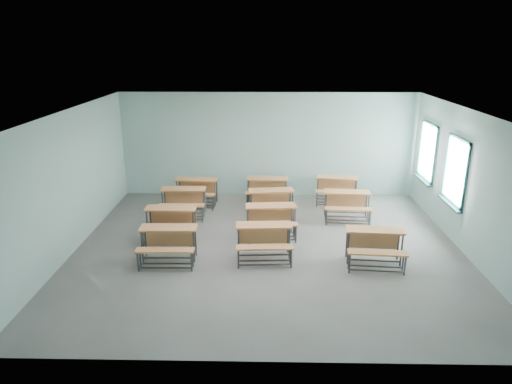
% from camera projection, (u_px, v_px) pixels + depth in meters
% --- Properties ---
extents(room, '(9.04, 8.04, 3.24)m').
position_uv_depth(room, '(272.00, 183.00, 10.26)').
color(room, slate).
rests_on(room, ground).
extents(desk_unit_r0c0, '(1.25, 0.85, 0.77)m').
position_uv_depth(desk_unit_r0c0, '(168.00, 240.00, 9.95)').
color(desk_unit_r0c0, '#C27946').
rests_on(desk_unit_r0c0, ground).
extents(desk_unit_r0c1, '(1.28, 0.89, 0.77)m').
position_uv_depth(desk_unit_r0c1, '(264.00, 237.00, 10.09)').
color(desk_unit_r0c1, '#C27946').
rests_on(desk_unit_r0c1, ground).
extents(desk_unit_r0c2, '(1.29, 0.92, 0.77)m').
position_uv_depth(desk_unit_r0c2, '(375.00, 242.00, 9.83)').
color(desk_unit_r0c2, '#C27946').
rests_on(desk_unit_r0c2, ground).
extents(desk_unit_r1c0, '(1.24, 0.84, 0.77)m').
position_uv_depth(desk_unit_r1c0, '(170.00, 219.00, 11.12)').
color(desk_unit_r1c0, '#C27946').
rests_on(desk_unit_r1c0, ground).
extents(desk_unit_r1c1, '(1.30, 0.93, 0.77)m').
position_uv_depth(desk_unit_r1c1, '(271.00, 216.00, 11.29)').
color(desk_unit_r1c1, '#C27946').
rests_on(desk_unit_r1c1, ground).
extents(desk_unit_r2c0, '(1.26, 0.86, 0.77)m').
position_uv_depth(desk_unit_r2c0, '(183.00, 198.00, 12.57)').
color(desk_unit_r2c0, '#C27946').
rests_on(desk_unit_r2c0, ground).
extents(desk_unit_r2c1, '(1.33, 0.99, 0.77)m').
position_uv_depth(desk_unit_r2c1, '(272.00, 200.00, 12.45)').
color(desk_unit_r2c1, '#C27946').
rests_on(desk_unit_r2c1, ground).
extents(desk_unit_r2c2, '(1.29, 0.91, 0.77)m').
position_uv_depth(desk_unit_r2c2, '(347.00, 202.00, 12.32)').
color(desk_unit_r2c2, '#C27946').
rests_on(desk_unit_r2c2, ground).
extents(desk_unit_r3c0, '(1.28, 0.90, 0.77)m').
position_uv_depth(desk_unit_r3c0, '(196.00, 188.00, 13.46)').
color(desk_unit_r3c0, '#C27946').
rests_on(desk_unit_r3c0, ground).
extents(desk_unit_r3c1, '(1.27, 0.88, 0.77)m').
position_uv_depth(desk_unit_r3c1, '(267.00, 187.00, 13.56)').
color(desk_unit_r3c1, '#C27946').
rests_on(desk_unit_r3c1, ground).
extents(desk_unit_r3c2, '(1.33, 0.99, 0.77)m').
position_uv_depth(desk_unit_r3c2, '(337.00, 186.00, 13.64)').
color(desk_unit_r3c2, '#C27946').
rests_on(desk_unit_r3c2, ground).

